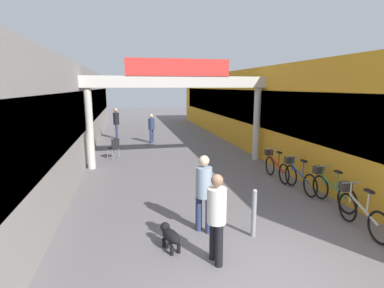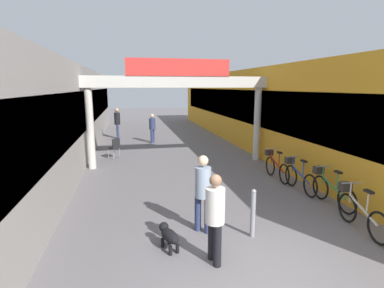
{
  "view_description": "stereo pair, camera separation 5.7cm",
  "coord_description": "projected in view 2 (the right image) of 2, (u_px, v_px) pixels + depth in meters",
  "views": [
    {
      "loc": [
        -1.98,
        -3.84,
        3.09
      ],
      "look_at": [
        0.0,
        5.21,
        1.3
      ],
      "focal_mm": 28.0,
      "sensor_mm": 36.0,
      "label": 1
    },
    {
      "loc": [
        -1.93,
        -3.86,
        3.09
      ],
      "look_at": [
        0.0,
        5.21,
        1.3
      ],
      "focal_mm": 28.0,
      "sensor_mm": 36.0,
      "label": 2
    }
  ],
  "objects": [
    {
      "name": "pedestrian_companion",
      "position": [
        215.0,
        213.0,
        5.17
      ],
      "size": [
        0.38,
        0.4,
        1.63
      ],
      "color": "black",
      "rests_on": "ground_plane"
    },
    {
      "name": "dog_on_leash",
      "position": [
        169.0,
        235.0,
        5.74
      ],
      "size": [
        0.41,
        0.66,
        0.46
      ],
      "color": "black",
      "rests_on": "ground_plane"
    },
    {
      "name": "cafe_chair_black_nearer",
      "position": [
        115.0,
        146.0,
        12.89
      ],
      "size": [
        0.57,
        0.57,
        0.89
      ],
      "color": "gray",
      "rests_on": "ground_plane"
    },
    {
      "name": "storefront_right",
      "position": [
        263.0,
        108.0,
        15.92
      ],
      "size": [
        3.0,
        26.0,
        3.89
      ],
      "color": "gold",
      "rests_on": "ground_plane"
    },
    {
      "name": "bicycle_blue_third",
      "position": [
        298.0,
        176.0,
        8.99
      ],
      "size": [
        0.46,
        1.69,
        0.98
      ],
      "color": "black",
      "rests_on": "ground_plane"
    },
    {
      "name": "storefront_left",
      "position": [
        58.0,
        111.0,
        13.84
      ],
      "size": [
        3.0,
        26.0,
        3.89
      ],
      "color": "#9E9993",
      "rests_on": "ground_plane"
    },
    {
      "name": "bicycle_silver_nearest",
      "position": [
        359.0,
        211.0,
        6.49
      ],
      "size": [
        0.46,
        1.69,
        0.98
      ],
      "color": "black",
      "rests_on": "ground_plane"
    },
    {
      "name": "arcade_sign_gateway",
      "position": [
        178.0,
        90.0,
        11.58
      ],
      "size": [
        7.4,
        0.47,
        4.11
      ],
      "color": "beige",
      "rests_on": "ground_plane"
    },
    {
      "name": "pedestrian_carrying_crate",
      "position": [
        152.0,
        126.0,
        16.5
      ],
      "size": [
        0.46,
        0.46,
        1.6
      ],
      "color": "navy",
      "rests_on": "ground_plane"
    },
    {
      "name": "pedestrian_with_dog",
      "position": [
        203.0,
        189.0,
        6.3
      ],
      "size": [
        0.48,
        0.48,
        1.69
      ],
      "color": "navy",
      "rests_on": "ground_plane"
    },
    {
      "name": "pedestrian_elderly_walking",
      "position": [
        117.0,
        121.0,
        17.74
      ],
      "size": [
        0.37,
        0.39,
        1.84
      ],
      "color": "navy",
      "rests_on": "ground_plane"
    },
    {
      "name": "bollard_post_metal",
      "position": [
        253.0,
        213.0,
        6.17
      ],
      "size": [
        0.1,
        0.1,
        1.04
      ],
      "color": "gray",
      "rests_on": "ground_plane"
    },
    {
      "name": "bicycle_green_second",
      "position": [
        330.0,
        189.0,
        7.89
      ],
      "size": [
        0.46,
        1.69,
        0.98
      ],
      "color": "black",
      "rests_on": "ground_plane"
    },
    {
      "name": "bicycle_red_farthest",
      "position": [
        276.0,
        166.0,
        10.12
      ],
      "size": [
        0.46,
        1.69,
        0.98
      ],
      "color": "black",
      "rests_on": "ground_plane"
    },
    {
      "name": "ground_plane",
      "position": [
        261.0,
        287.0,
        4.68
      ],
      "size": [
        80.0,
        80.0,
        0.0
      ],
      "primitive_type": "plane",
      "color": "slate"
    }
  ]
}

